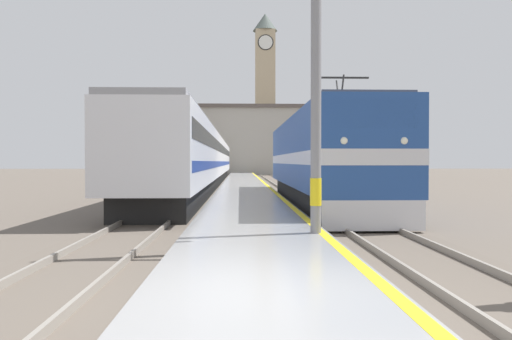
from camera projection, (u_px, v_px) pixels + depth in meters
ground_plane at (244, 188)px, 36.22m from camera, size 200.00×200.00×0.00m
platform at (245, 189)px, 31.22m from camera, size 3.21×140.00×0.36m
rail_track_near at (296, 192)px, 31.33m from camera, size 2.84×140.00×0.16m
rail_track_far at (194, 192)px, 31.12m from camera, size 2.83×140.00×0.16m
locomotive_train at (320, 160)px, 22.01m from camera, size 2.92×18.07×4.90m
passenger_train at (205, 159)px, 40.47m from camera, size 2.92×53.34×3.98m
catenary_mast at (319, 39)px, 10.81m from camera, size 2.17×0.25×8.47m
clock_tower at (265, 89)px, 82.43m from camera, size 4.00×4.00×26.39m
station_building at (266, 141)px, 74.58m from camera, size 27.99×8.26×10.11m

